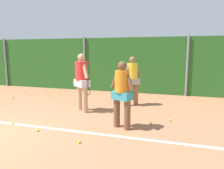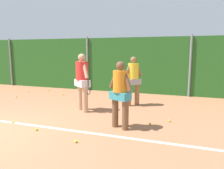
% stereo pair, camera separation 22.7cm
% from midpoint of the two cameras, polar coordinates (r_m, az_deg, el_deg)
% --- Properties ---
extents(ground_plane, '(26.26, 26.26, 0.00)m').
position_cam_midpoint_polar(ground_plane, '(7.46, -20.49, -7.28)').
color(ground_plane, '#B2704C').
extents(hedge_fence_backdrop, '(17.07, 0.25, 2.64)m').
position_cam_midpoint_polar(hedge_fence_backdrop, '(11.19, -5.56, 5.34)').
color(hedge_fence_backdrop, '#286023').
rests_on(hedge_fence_backdrop, ground_plane).
extents(fence_post_left, '(0.10, 0.10, 2.71)m').
position_cam_midpoint_polar(fence_post_left, '(13.83, -24.87, 5.37)').
color(fence_post_left, gray).
rests_on(fence_post_left, ground_plane).
extents(fence_post_center, '(0.10, 0.10, 2.71)m').
position_cam_midpoint_polar(fence_post_center, '(11.03, -5.94, 5.45)').
color(fence_post_center, gray).
rests_on(fence_post_center, ground_plane).
extents(fence_post_right, '(0.10, 0.10, 2.71)m').
position_cam_midpoint_polar(fence_post_right, '(10.01, 20.66, 4.59)').
color(fence_post_right, gray).
rests_on(fence_post_right, ground_plane).
extents(court_baseline_paint, '(12.47, 0.10, 0.01)m').
position_cam_midpoint_polar(court_baseline_paint, '(6.85, -25.15, -8.98)').
color(court_baseline_paint, white).
rests_on(court_baseline_paint, ground_plane).
extents(player_foreground_near, '(0.69, 0.47, 1.75)m').
position_cam_midpoint_polar(player_foreground_near, '(5.51, 3.39, -1.81)').
color(player_foreground_near, brown).
rests_on(player_foreground_near, ground_plane).
extents(player_midcourt, '(0.74, 0.60, 1.92)m').
position_cam_midpoint_polar(player_midcourt, '(7.17, -7.00, 1.38)').
color(player_midcourt, tan).
rests_on(player_midcourt, ground_plane).
extents(player_backcourt_far, '(0.59, 0.59, 1.80)m').
position_cam_midpoint_polar(player_backcourt_far, '(7.91, 6.47, 1.64)').
color(player_backcourt_far, '#8C603D').
rests_on(player_backcourt_far, ground_plane).
extents(tennis_ball_0, '(0.07, 0.07, 0.07)m').
position_cam_midpoint_polar(tennis_ball_0, '(11.29, -20.76, -1.76)').
color(tennis_ball_0, '#CCDB33').
rests_on(tennis_ball_0, ground_plane).
extents(tennis_ball_1, '(0.07, 0.07, 0.07)m').
position_cam_midpoint_polar(tennis_ball_1, '(10.17, -23.52, -3.05)').
color(tennis_ball_1, '#CCDB33').
rests_on(tennis_ball_1, ground_plane).
extents(tennis_ball_2, '(0.07, 0.07, 0.07)m').
position_cam_midpoint_polar(tennis_ball_2, '(5.86, -18.38, -11.24)').
color(tennis_ball_2, '#CCDB33').
rests_on(tennis_ball_2, ground_plane).
extents(tennis_ball_4, '(0.07, 0.07, 0.07)m').
position_cam_midpoint_polar(tennis_ball_4, '(4.94, -8.23, -14.72)').
color(tennis_ball_4, '#CCDB33').
rests_on(tennis_ball_4, ground_plane).
extents(tennis_ball_5, '(0.07, 0.07, 0.07)m').
position_cam_midpoint_polar(tennis_ball_5, '(6.67, -23.94, -9.10)').
color(tennis_ball_5, '#CCDB33').
rests_on(tennis_ball_5, ground_plane).
extents(tennis_ball_6, '(0.07, 0.07, 0.07)m').
position_cam_midpoint_polar(tennis_ball_6, '(10.11, -12.27, -2.57)').
color(tennis_ball_6, '#CCDB33').
rests_on(tennis_ball_6, ground_plane).
extents(tennis_ball_7, '(0.07, 0.07, 0.07)m').
position_cam_midpoint_polar(tennis_ball_7, '(11.41, -15.91, -1.41)').
color(tennis_ball_7, '#CCDB33').
rests_on(tennis_ball_7, ground_plane).
extents(tennis_ball_8, '(0.07, 0.07, 0.07)m').
position_cam_midpoint_polar(tennis_ball_8, '(6.46, 15.93, -9.25)').
color(tennis_ball_8, '#CCDB33').
rests_on(tennis_ball_8, ground_plane).
extents(tennis_ball_9, '(0.07, 0.07, 0.07)m').
position_cam_midpoint_polar(tennis_ball_9, '(6.09, 11.13, -10.19)').
color(tennis_ball_9, '#CCDB33').
rests_on(tennis_ball_9, ground_plane).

